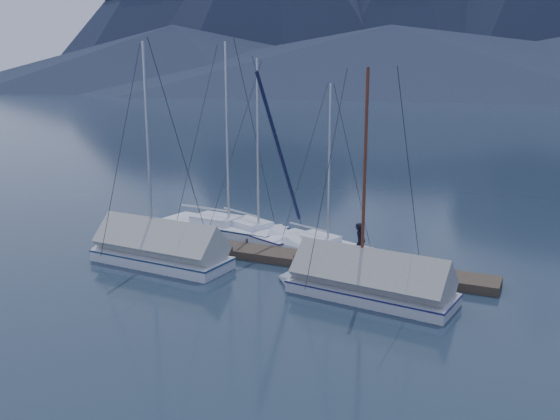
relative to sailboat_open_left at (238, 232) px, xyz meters
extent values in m
plane|color=#152230|center=(3.65, -4.80, -0.18)|extent=(1000.00, 1000.00, 0.00)
cone|color=#475675|center=(-256.35, 415.20, 64.82)|extent=(308.00, 308.00, 130.00)
cone|color=#192133|center=(-216.35, 295.20, 47.32)|extent=(209.00, 209.00, 95.00)
cone|color=#192133|center=(-61.35, 290.20, 44.82)|extent=(171.00, 171.00, 90.00)
cone|color=#192133|center=(-176.35, 245.20, 17.32)|extent=(364.00, 364.00, 35.00)
cone|color=#192133|center=(-56.35, 235.20, 14.82)|extent=(416.00, 416.00, 30.00)
cube|color=#382D23|center=(3.65, -2.80, -0.01)|extent=(18.00, 1.50, 0.34)
cube|color=black|center=(-2.35, -2.80, -0.23)|extent=(3.00, 1.30, 0.30)
cube|color=black|center=(3.65, -2.80, -0.23)|extent=(3.00, 1.30, 0.30)
cube|color=black|center=(9.65, -2.80, -0.23)|extent=(3.00, 1.30, 0.30)
cylinder|color=#382D23|center=(-4.35, -2.10, 0.17)|extent=(0.12, 0.12, 0.35)
cylinder|color=#382D23|center=(-4.35, -3.50, 0.17)|extent=(0.12, 0.12, 0.35)
cylinder|color=#382D23|center=(-1.35, -2.10, 0.17)|extent=(0.12, 0.12, 0.35)
cylinder|color=#382D23|center=(-1.35, -3.50, 0.17)|extent=(0.12, 0.12, 0.35)
cylinder|color=#382D23|center=(1.65, -2.10, 0.17)|extent=(0.12, 0.12, 0.35)
cylinder|color=#382D23|center=(1.65, -3.50, 0.17)|extent=(0.12, 0.12, 0.35)
cylinder|color=#382D23|center=(4.65, -2.10, 0.17)|extent=(0.12, 0.12, 0.35)
cylinder|color=#382D23|center=(4.65, -3.50, 0.17)|extent=(0.12, 0.12, 0.35)
cylinder|color=#382D23|center=(7.65, -2.10, 0.17)|extent=(0.12, 0.12, 0.35)
cylinder|color=#382D23|center=(7.65, -3.50, 0.17)|extent=(0.12, 0.12, 0.35)
cylinder|color=#382D23|center=(10.65, -2.10, 0.17)|extent=(0.12, 0.12, 0.35)
cylinder|color=#382D23|center=(10.65, -3.50, 0.17)|extent=(0.12, 0.12, 0.35)
cube|color=white|center=(-0.98, 0.10, -0.05)|extent=(6.82, 2.86, 0.73)
cube|color=white|center=(-0.98, 0.10, -0.38)|extent=(5.73, 1.77, 0.33)
cube|color=#182849|center=(-0.98, 0.10, 0.26)|extent=(6.89, 2.89, 0.07)
cone|color=white|center=(2.81, -0.28, -0.05)|extent=(1.42, 2.23, 2.12)
cube|color=white|center=(-1.31, 0.13, 0.48)|extent=(2.46, 1.77, 0.33)
cylinder|color=#B2B7BF|center=(-0.54, 0.05, 4.74)|extent=(0.13, 0.13, 8.85)
cylinder|color=#B2B7BF|center=(-2.08, 0.21, 0.98)|extent=(2.98, 0.39, 0.10)
cylinder|color=#26262B|center=(1.11, -0.11, 4.74)|extent=(0.36, 3.33, 8.86)
cube|color=white|center=(0.83, 0.08, -0.06)|extent=(6.39, 4.25, 0.67)
cube|color=white|center=(0.83, 0.08, -0.36)|extent=(5.19, 3.06, 0.30)
cube|color=#1E1B53|center=(0.83, 0.08, 0.22)|extent=(6.45, 4.30, 0.06)
cone|color=white|center=(4.04, -1.29, -0.06)|extent=(1.79, 2.23, 1.95)
cube|color=white|center=(0.55, 0.20, 0.43)|extent=(2.51, 2.14, 0.30)
cylinder|color=#B2B7BF|center=(1.20, -0.07, 4.33)|extent=(0.12, 0.12, 8.11)
cylinder|color=#B2B7BF|center=(-0.10, 0.48, 0.88)|extent=(2.55, 1.16, 0.09)
cylinder|color=#26262B|center=(2.60, -0.67, 4.33)|extent=(1.23, 2.83, 8.11)
cube|color=silver|center=(4.76, -0.66, -0.07)|extent=(5.57, 3.54, 0.58)
cube|color=silver|center=(4.76, -0.66, -0.34)|extent=(4.54, 2.51, 0.26)
cube|color=#1B194D|center=(4.76, -0.66, 0.17)|extent=(5.62, 3.57, 0.05)
cone|color=silver|center=(7.60, -1.75, -0.07)|extent=(1.51, 1.93, 1.69)
cube|color=silver|center=(4.51, -0.57, 0.35)|extent=(2.17, 1.81, 0.26)
cylinder|color=#B2B7BF|center=(5.09, -0.79, 3.74)|extent=(0.11, 0.11, 7.05)
cylinder|color=#B2B7BF|center=(3.94, -0.35, 0.74)|extent=(2.25, 0.93, 0.08)
cylinder|color=#26262B|center=(6.32, -1.26, 3.74)|extent=(0.97, 2.49, 7.06)
cube|color=silver|center=(8.53, -5.54, -0.07)|extent=(6.09, 2.77, 0.63)
cube|color=silver|center=(8.53, -5.54, -0.35)|extent=(5.10, 1.73, 0.28)
cube|color=#1B1A50|center=(8.53, -5.54, 0.20)|extent=(6.15, 2.80, 0.06)
cone|color=silver|center=(5.18, -5.15, -0.07)|extent=(1.27, 2.11, 2.00)
cylinder|color=#592819|center=(8.15, -5.50, 4.04)|extent=(0.11, 0.11, 7.59)
cylinder|color=#592819|center=(9.47, -5.66, 0.82)|extent=(2.64, 0.40, 0.09)
cylinder|color=#26262B|center=(6.69, -5.33, 4.04)|extent=(0.37, 2.94, 7.60)
cube|color=#9C9C92|center=(8.53, -5.54, 0.63)|extent=(5.80, 2.77, 2.13)
cube|color=silver|center=(-0.57, -5.53, -0.05)|extent=(6.14, 2.51, 0.71)
cube|color=silver|center=(-0.57, -5.53, -0.37)|extent=(5.18, 1.49, 0.32)
cube|color=navy|center=(-0.57, -5.53, 0.25)|extent=(6.20, 2.54, 0.06)
cone|color=silver|center=(-4.06, -5.32, -0.05)|extent=(1.30, 2.13, 2.06)
cylinder|color=#B2B7BF|center=(-1.00, -5.51, 4.60)|extent=(0.13, 0.13, 8.60)
cylinder|color=#B2B7BF|center=(0.50, -5.60, 0.95)|extent=(2.71, 0.26, 0.10)
cylinder|color=#26262B|center=(-2.50, -5.41, 4.60)|extent=(0.21, 3.03, 8.61)
cube|color=#AAABA0|center=(-0.57, -5.53, 0.73)|extent=(5.84, 2.53, 2.19)
imported|color=black|center=(7.25, -2.90, 1.00)|extent=(0.46, 0.65, 1.69)
camera|label=1|loc=(14.12, -24.92, 7.50)|focal=38.00mm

